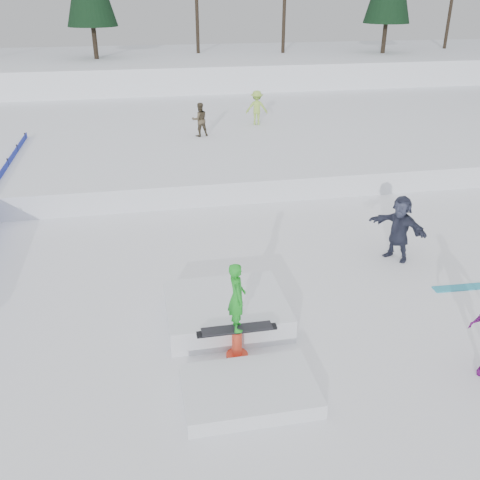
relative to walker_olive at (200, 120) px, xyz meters
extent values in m
plane|color=white|center=(-0.94, -13.39, -1.52)|extent=(120.00, 120.00, 0.00)
cube|color=white|center=(-0.94, 16.61, -0.32)|extent=(60.00, 14.00, 2.40)
cube|color=white|center=(-0.94, 2.61, -1.12)|extent=(50.00, 18.00, 0.80)
cylinder|color=black|center=(-7.44, -2.99, -0.97)|extent=(0.05, 0.05, 1.10)
cylinder|color=black|center=(-7.44, -1.09, -0.97)|extent=(0.05, 0.05, 1.10)
cylinder|color=black|center=(-7.44, 0.81, -0.97)|extent=(0.05, 0.05, 1.10)
cylinder|color=black|center=(-4.94, 15.11, 1.88)|extent=(0.30, 0.30, 2.00)
cylinder|color=black|center=(15.06, 14.61, 1.88)|extent=(0.30, 0.30, 2.00)
imported|color=#473D2B|center=(0.00, 0.00, 0.00)|extent=(0.79, 0.66, 1.45)
imported|color=#99C849|center=(2.91, 1.66, 0.06)|extent=(1.11, 0.77, 1.57)
imported|color=#2A2E42|center=(3.98, -11.07, -0.62)|extent=(1.40, 1.68, 1.81)
cube|color=teal|center=(4.84, -12.89, -1.51)|extent=(1.41, 0.34, 0.03)
cube|color=white|center=(-1.10, -13.18, -1.25)|extent=(2.60, 2.20, 0.54)
cube|color=white|center=(-1.10, -15.68, -1.37)|extent=(2.40, 1.60, 0.30)
cylinder|color=#F75636|center=(-1.10, -14.48, -1.49)|extent=(0.44, 0.44, 0.06)
cylinder|color=#F75636|center=(-1.10, -14.48, -1.22)|extent=(0.20, 0.20, 0.60)
cube|color=black|center=(-1.10, -14.48, -0.89)|extent=(1.60, 0.16, 0.06)
cube|color=black|center=(-1.10, -14.48, -0.85)|extent=(1.40, 0.28, 0.03)
imported|color=green|center=(-1.10, -14.48, -0.12)|extent=(0.34, 0.52, 1.42)
camera|label=1|loc=(-2.71, -23.05, 5.24)|focal=40.00mm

